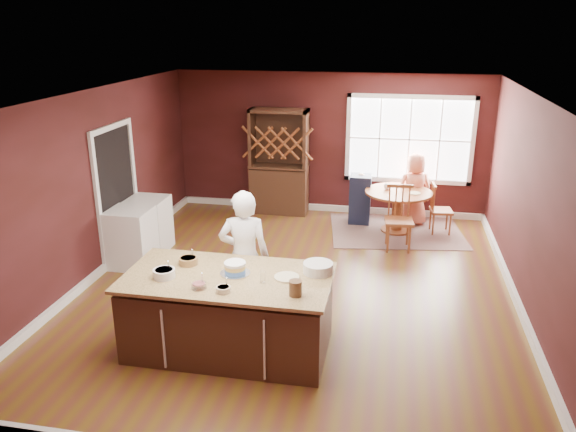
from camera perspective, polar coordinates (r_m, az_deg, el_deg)
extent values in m
plane|color=brown|center=(8.07, 0.98, -7.25)|extent=(7.00, 7.00, 0.00)
plane|color=white|center=(7.28, 1.10, 12.13)|extent=(7.00, 7.00, 0.00)
plane|color=#44181C|center=(10.93, 4.23, 7.31)|extent=(6.00, 0.00, 6.00)
plane|color=#44181C|center=(4.44, -6.92, -11.42)|extent=(6.00, 0.00, 6.00)
plane|color=#44181C|center=(8.58, -19.13, 2.96)|extent=(0.00, 7.00, 7.00)
plane|color=#44181C|center=(7.67, 23.69, 0.51)|extent=(0.00, 7.00, 7.00)
cube|color=#3F2615|center=(6.53, -6.01, -10.09)|extent=(2.23, 1.13, 0.83)
cube|color=#DEB26D|center=(6.31, -6.17, -6.24)|extent=(2.31, 1.21, 0.04)
cylinder|color=olive|center=(10.33, 10.92, -1.40)|extent=(0.55, 0.55, 0.04)
cylinder|color=olive|center=(10.22, 11.03, 0.36)|extent=(0.20, 0.20, 0.67)
cylinder|color=olive|center=(10.10, 11.17, 2.37)|extent=(1.18, 1.18, 0.04)
imported|color=white|center=(6.94, -4.46, -4.15)|extent=(0.68, 0.51, 1.71)
cylinder|color=silver|center=(6.36, -12.47, -5.71)|extent=(0.25, 0.25, 0.09)
cylinder|color=olive|center=(6.64, -10.09, -4.50)|extent=(0.22, 0.22, 0.08)
cylinder|color=silver|center=(6.05, -9.04, -7.00)|extent=(0.16, 0.16, 0.06)
cylinder|color=silver|center=(5.95, -6.59, -7.40)|extent=(0.16, 0.16, 0.06)
cylinder|color=white|center=(6.09, -2.56, -6.20)|extent=(0.07, 0.07, 0.13)
cylinder|color=beige|center=(6.21, -0.14, -6.23)|extent=(0.28, 0.28, 0.02)
cylinder|color=silver|center=(6.33, 3.07, -5.28)|extent=(0.34, 0.34, 0.12)
cylinder|color=brown|center=(5.81, 0.76, -7.34)|extent=(0.14, 0.14, 0.16)
cube|color=brown|center=(10.33, 10.91, -1.47)|extent=(2.54, 2.09, 0.01)
imported|color=#E37F62|center=(10.55, 12.71, 2.65)|extent=(0.75, 0.59, 1.34)
cylinder|color=beige|center=(10.02, 12.74, 2.28)|extent=(0.21, 0.21, 0.02)
imported|color=white|center=(10.17, 10.04, 2.95)|extent=(0.14, 0.14, 0.09)
cube|color=#40220F|center=(10.88, -0.92, 5.51)|extent=(1.11, 0.46, 2.04)
cube|color=silver|center=(8.92, -15.63, -2.15)|extent=(0.63, 0.60, 0.91)
cube|color=white|center=(9.46, -13.95, -0.82)|extent=(0.61, 0.59, 0.89)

